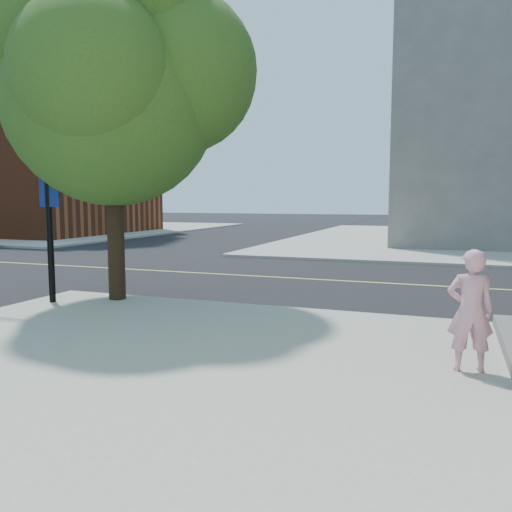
% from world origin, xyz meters
% --- Properties ---
extents(ground, '(140.00, 140.00, 0.00)m').
position_xyz_m(ground, '(0.00, 0.00, 0.00)').
color(ground, black).
rests_on(ground, ground).
extents(road_ew, '(140.00, 9.00, 0.01)m').
position_xyz_m(road_ew, '(0.00, 4.50, 0.01)').
color(road_ew, black).
rests_on(road_ew, ground).
extents(sidewalk_nw, '(26.00, 25.00, 0.12)m').
position_xyz_m(sidewalk_nw, '(-23.00, 21.50, 0.06)').
color(sidewalk_nw, '#9FA092').
rests_on(sidewalk_nw, ground).
extents(church, '(15.20, 12.00, 14.40)m').
position_xyz_m(church, '(-20.00, 18.00, 7.18)').
color(church, brown).
rests_on(church, sidewalk_nw).
extents(man_on_phone, '(0.63, 0.47, 1.59)m').
position_xyz_m(man_on_phone, '(7.90, -3.08, 0.91)').
color(man_on_phone, pink).
rests_on(man_on_phone, sidewalk_se).
extents(street_tree, '(5.67, 5.16, 7.53)m').
position_xyz_m(street_tree, '(0.84, -0.49, 4.98)').
color(street_tree, black).
rests_on(street_tree, sidewalk_se).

